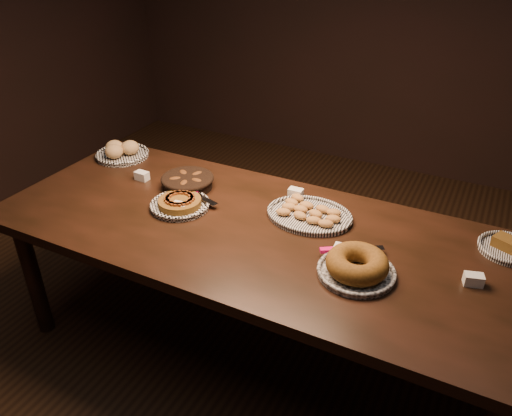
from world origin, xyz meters
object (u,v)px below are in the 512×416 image
at_px(apple_tart_plate, 180,203).
at_px(buffet_table, 254,241).
at_px(bundt_cake_plate, 357,266).
at_px(madeleine_platter, 309,214).

bearing_deg(apple_tart_plate, buffet_table, -18.23).
bearing_deg(buffet_table, bundt_cake_plate, -13.32).
height_order(buffet_table, apple_tart_plate, apple_tart_plate).
xyz_separation_m(apple_tart_plate, bundt_cake_plate, (0.90, -0.12, 0.02)).
bearing_deg(apple_tart_plate, bundt_cake_plate, -25.92).
relative_size(buffet_table, apple_tart_plate, 7.72).
xyz_separation_m(madeleine_platter, bundt_cake_plate, (0.32, -0.31, 0.02)).
distance_m(apple_tart_plate, bundt_cake_plate, 0.91).
height_order(madeleine_platter, bundt_cake_plate, bundt_cake_plate).
distance_m(madeleine_platter, bundt_cake_plate, 0.45).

